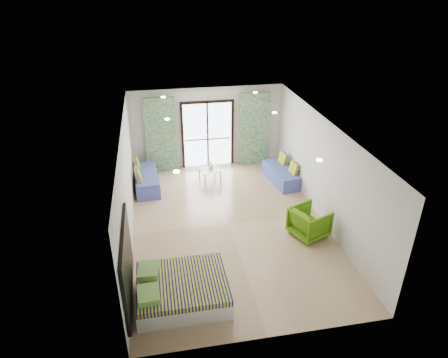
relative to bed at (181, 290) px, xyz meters
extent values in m
cube|color=black|center=(1.47, 6.21, 1.98)|extent=(1.76, 0.08, 0.08)
cube|color=black|center=(0.63, 6.21, 0.84)|extent=(0.08, 0.08, 2.20)
cube|color=black|center=(2.31, 6.21, 0.84)|extent=(0.08, 0.08, 2.20)
cube|color=black|center=(1.47, 6.21, 0.84)|extent=(0.05, 0.06, 2.20)
cube|color=#595451|center=(1.47, 6.23, 0.69)|extent=(1.52, 0.03, 0.04)
cube|color=silver|center=(-0.08, 6.07, 0.99)|extent=(1.00, 0.10, 2.50)
cube|color=silver|center=(3.02, 6.07, 0.99)|extent=(1.00, 0.10, 2.50)
cylinder|color=#FFE0B2|center=(0.07, 0.50, 2.41)|extent=(0.12, 0.12, 0.02)
cylinder|color=#FFE0B2|center=(2.87, 0.50, 2.41)|extent=(0.12, 0.12, 0.02)
cylinder|color=#FFE0B2|center=(0.07, 3.50, 2.41)|extent=(0.12, 0.12, 0.02)
cylinder|color=#FFE0B2|center=(2.87, 3.50, 2.41)|extent=(0.12, 0.12, 0.02)
cylinder|color=#FFE0B2|center=(0.07, 5.50, 2.41)|extent=(0.12, 0.12, 0.02)
cylinder|color=#FFE0B2|center=(2.87, 5.50, 2.41)|extent=(0.12, 0.12, 0.02)
cube|color=black|center=(-0.99, 0.00, 0.79)|extent=(0.06, 2.10, 1.50)
cube|color=silver|center=(-1.00, 1.25, 0.79)|extent=(0.02, 0.10, 0.10)
cube|color=silver|center=(0.02, 0.00, -0.08)|extent=(1.82, 1.46, 0.36)
cube|color=navy|center=(0.02, 0.00, 0.17)|extent=(1.80, 1.49, 0.14)
cube|color=#1D7086|center=(-0.63, -0.35, 0.30)|extent=(0.44, 0.52, 0.13)
cube|color=#1D7086|center=(-0.63, 0.35, 0.30)|extent=(0.44, 0.53, 0.13)
cube|color=#4653A8|center=(-0.63, 4.99, -0.07)|extent=(0.78, 1.81, 0.39)
cube|color=#4653A8|center=(-0.63, 4.99, 0.18)|extent=(0.77, 1.77, 0.10)
cube|color=navy|center=(-0.85, 4.56, 0.41)|extent=(0.22, 0.45, 0.41)
cube|color=navy|center=(-0.89, 5.39, 0.41)|extent=(0.22, 0.45, 0.41)
cube|color=#4653A8|center=(3.57, 4.59, -0.08)|extent=(0.84, 1.69, 0.36)
cube|color=#4653A8|center=(3.57, 4.59, 0.14)|extent=(0.83, 1.66, 0.09)
cube|color=navy|center=(3.85, 4.25, 0.35)|extent=(0.23, 0.43, 0.37)
cube|color=navy|center=(3.75, 5.00, 0.35)|extent=(0.23, 0.43, 0.37)
cylinder|color=silver|center=(1.16, 4.75, -0.07)|extent=(0.06, 0.06, 0.39)
cylinder|color=silver|center=(1.67, 4.86, -0.07)|extent=(0.06, 0.06, 0.39)
cylinder|color=silver|center=(1.05, 5.26, -0.07)|extent=(0.06, 0.06, 0.39)
cylinder|color=silver|center=(1.56, 5.37, -0.07)|extent=(0.06, 0.06, 0.39)
cube|color=#8CA59E|center=(1.36, 5.06, 0.12)|extent=(0.71, 0.71, 0.02)
sphere|color=white|center=(1.41, 5.07, 0.34)|extent=(0.07, 0.07, 0.07)
sphere|color=white|center=(1.35, 5.11, 0.36)|extent=(0.07, 0.07, 0.07)
sphere|color=white|center=(1.31, 5.05, 0.37)|extent=(0.07, 0.07, 0.07)
sphere|color=white|center=(1.37, 5.01, 0.39)|extent=(0.07, 0.07, 0.07)
imported|color=white|center=(1.41, 5.14, 0.22)|extent=(0.22, 0.22, 0.17)
imported|color=#528B11|center=(3.36, 1.67, 0.16)|extent=(1.02, 1.05, 0.84)
camera|label=1|loc=(-0.26, -6.15, 5.70)|focal=32.00mm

